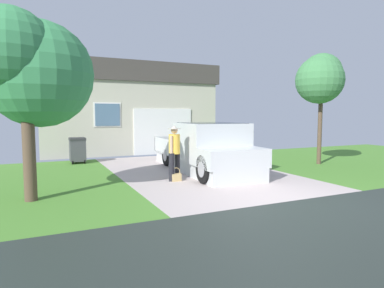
{
  "coord_description": "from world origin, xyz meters",
  "views": [
    {
      "loc": [
        -4.77,
        -5.6,
        1.92
      ],
      "look_at": [
        -0.57,
        3.43,
        1.03
      ],
      "focal_mm": 30.83,
      "sensor_mm": 36.0,
      "label": 1
    }
  ],
  "objects": [
    {
      "name": "house_with_garage",
      "position": [
        -0.57,
        12.27,
        2.26
      ],
      "size": [
        8.79,
        5.53,
        4.46
      ],
      "color": "#BAB6A0",
      "rests_on": "ground"
    },
    {
      "name": "person_with_hat",
      "position": [
        -1.2,
        3.31,
        0.89
      ],
      "size": [
        0.44,
        0.4,
        1.62
      ],
      "rotation": [
        0.0,
        0.0,
        0.71
      ],
      "color": "black",
      "rests_on": "ground"
    },
    {
      "name": "pickup_truck",
      "position": [
        0.32,
        4.09,
        0.74
      ],
      "size": [
        2.22,
        5.66,
        1.66
      ],
      "rotation": [
        0.0,
        0.0,
        3.08
      ],
      "color": "silver",
      "rests_on": "ground"
    },
    {
      "name": "handbag",
      "position": [
        -1.21,
        3.16,
        0.13
      ],
      "size": [
        0.28,
        0.17,
        0.39
      ],
      "color": "tan",
      "rests_on": "ground"
    },
    {
      "name": "ground",
      "position": [
        0.0,
        -1.86,
        -0.01
      ],
      "size": [
        29.2,
        18.6,
        0.18
      ],
      "color": "#BBABA7"
    },
    {
      "name": "front_yard_tree",
      "position": [
        -4.88,
        2.65,
        2.95
      ],
      "size": [
        2.68,
        2.53,
        4.16
      ],
      "color": "brown",
      "rests_on": "ground"
    },
    {
      "name": "neighbor_tree",
      "position": [
        4.94,
        3.78,
        3.31
      ],
      "size": [
        1.79,
        1.79,
        4.23
      ],
      "color": "brown",
      "rests_on": "ground"
    },
    {
      "name": "wheeled_trash_bin",
      "position": [
        -3.42,
        8.12,
        0.55
      ],
      "size": [
        0.6,
        0.72,
        1.01
      ],
      "color": "#424247",
      "rests_on": "ground"
    }
  ]
}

